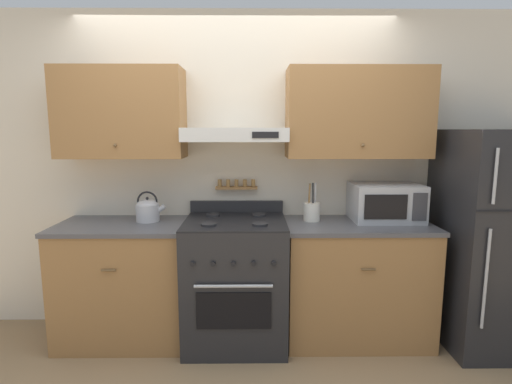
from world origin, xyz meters
name	(u,v)px	position (x,y,z in m)	size (l,w,h in m)	color
ground_plane	(235,359)	(0.00, 0.00, 0.00)	(16.00, 16.00, 0.00)	#937551
wall_back	(240,155)	(0.03, 0.59, 1.42)	(5.20, 0.46, 2.55)	beige
counter_left	(124,281)	(-0.87, 0.32, 0.46)	(0.97, 0.63, 0.92)	olive
counter_right	(356,280)	(0.94, 0.32, 0.46)	(1.11, 0.63, 0.92)	olive
stove_range	(236,281)	(0.00, 0.28, 0.48)	(0.76, 0.71, 1.05)	#232326
refrigerator	(497,239)	(1.96, 0.24, 0.81)	(0.78, 0.77, 1.63)	#232326
tea_kettle	(148,210)	(-0.68, 0.40, 1.01)	(0.23, 0.18, 0.23)	#B7B7BC
microwave	(385,202)	(1.17, 0.42, 1.06)	(0.52, 0.40, 0.29)	#ADAFB5
utensil_crock	(312,211)	(0.59, 0.40, 1.00)	(0.13, 0.13, 0.30)	silver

